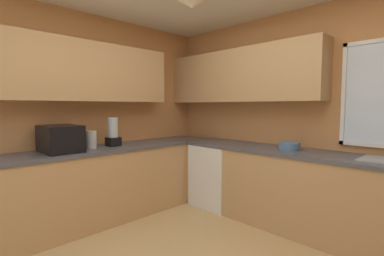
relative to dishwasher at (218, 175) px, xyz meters
The scene contains 8 objects.
room_shell 1.83m from the dishwasher, 57.02° to the right, with size 4.20×3.96×2.61m.
counter_run_left 1.71m from the dishwasher, 112.68° to the right, with size 0.65×3.57×0.90m.
counter_run_back 1.28m from the dishwasher, ahead, with size 3.29×0.65×0.90m.
dishwasher is the anchor object (origin of this frame).
microwave 2.09m from the dishwasher, 109.34° to the right, with size 0.48×0.36×0.29m, color black.
kettle 1.77m from the dishwasher, 112.55° to the right, with size 0.12×0.12×0.21m, color #B7B7BC.
bowl 1.15m from the dishwasher, ahead, with size 0.23×0.23×0.09m, color #4C7099.
blender_appliance 1.55m from the dishwasher, 117.83° to the right, with size 0.15×0.15×0.36m.
Camera 1 is at (1.40, -1.38, 1.39)m, focal length 25.89 mm.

